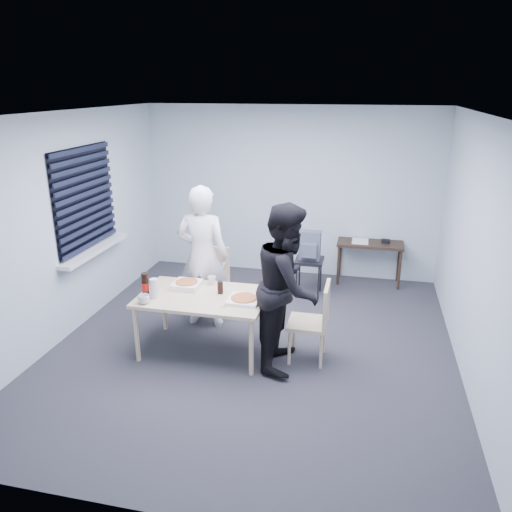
% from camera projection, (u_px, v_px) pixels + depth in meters
% --- Properties ---
extents(room, '(5.00, 5.00, 5.00)m').
position_uv_depth(room, '(88.00, 207.00, 6.16)').
color(room, '#2E2D33').
rests_on(room, ground).
extents(dining_table, '(1.39, 0.88, 0.68)m').
position_uv_depth(dining_table, '(203.00, 300.00, 5.50)').
color(dining_table, beige).
rests_on(dining_table, ground).
extents(chair_far, '(0.42, 0.42, 0.89)m').
position_uv_depth(chair_far, '(212.00, 276.00, 6.47)').
color(chair_far, beige).
rests_on(chair_far, ground).
extents(chair_right, '(0.42, 0.42, 0.89)m').
position_uv_depth(chair_right, '(316.00, 317.00, 5.34)').
color(chair_right, beige).
rests_on(chair_right, ground).
extents(person_white, '(0.65, 0.42, 1.77)m').
position_uv_depth(person_white, '(203.00, 257.00, 6.07)').
color(person_white, white).
rests_on(person_white, ground).
extents(person_black, '(0.47, 0.86, 1.77)m').
position_uv_depth(person_black, '(288.00, 286.00, 5.18)').
color(person_black, black).
rests_on(person_black, ground).
extents(side_table, '(0.97, 0.43, 0.64)m').
position_uv_depth(side_table, '(370.00, 247.00, 7.45)').
color(side_table, '#34271A').
rests_on(side_table, ground).
extents(stool, '(0.39, 0.39, 0.54)m').
position_uv_depth(stool, '(309.00, 266.00, 7.06)').
color(stool, black).
rests_on(stool, ground).
extents(backpack, '(0.29, 0.22, 0.41)m').
position_uv_depth(backpack, '(310.00, 246.00, 6.95)').
color(backpack, '#565C66').
rests_on(backpack, stool).
extents(pizza_box_a, '(0.30, 0.30, 0.07)m').
position_uv_depth(pizza_box_a, '(187.00, 285.00, 5.68)').
color(pizza_box_a, white).
rests_on(pizza_box_a, dining_table).
extents(pizza_box_b, '(0.33, 0.33, 0.05)m').
position_uv_depth(pizza_box_b, '(244.00, 299.00, 5.32)').
color(pizza_box_b, white).
rests_on(pizza_box_b, dining_table).
extents(mug_a, '(0.17, 0.17, 0.10)m').
position_uv_depth(mug_a, '(144.00, 299.00, 5.26)').
color(mug_a, silver).
rests_on(mug_a, dining_table).
extents(mug_b, '(0.10, 0.10, 0.09)m').
position_uv_depth(mug_b, '(212.00, 280.00, 5.78)').
color(mug_b, silver).
rests_on(mug_b, dining_table).
extents(cola_glass, '(0.08, 0.08, 0.14)m').
position_uv_depth(cola_glass, '(220.00, 287.00, 5.51)').
color(cola_glass, black).
rests_on(cola_glass, dining_table).
extents(soda_bottle, '(0.08, 0.08, 0.27)m').
position_uv_depth(soda_bottle, '(145.00, 285.00, 5.41)').
color(soda_bottle, black).
rests_on(soda_bottle, dining_table).
extents(plastic_cups, '(0.12, 0.12, 0.22)m').
position_uv_depth(plastic_cups, '(154.00, 288.00, 5.39)').
color(plastic_cups, silver).
rests_on(plastic_cups, dining_table).
extents(rubber_band, '(0.06, 0.06, 0.00)m').
position_uv_depth(rubber_band, '(223.00, 307.00, 5.19)').
color(rubber_band, red).
rests_on(rubber_band, dining_table).
extents(papers, '(0.33, 0.38, 0.01)m').
position_uv_depth(papers, '(360.00, 241.00, 7.48)').
color(papers, white).
rests_on(papers, side_table).
extents(black_box, '(0.15, 0.13, 0.05)m').
position_uv_depth(black_box, '(386.00, 241.00, 7.40)').
color(black_box, black).
rests_on(black_box, side_table).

